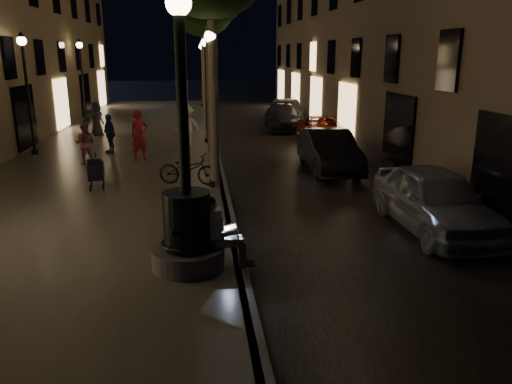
{
  "coord_description": "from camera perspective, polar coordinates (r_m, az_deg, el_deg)",
  "views": [
    {
      "loc": [
        -0.74,
        -7.0,
        4.19
      ],
      "look_at": [
        0.43,
        3.0,
        1.38
      ],
      "focal_mm": 35.0,
      "sensor_mm": 36.0,
      "label": 1
    }
  ],
  "objects": [
    {
      "name": "seated_man_laptop",
      "position": [
        9.58,
        -4.17,
        -4.32
      ],
      "size": [
        1.03,
        0.35,
        1.4
      ],
      "color": "gray",
      "rests_on": "promenade"
    },
    {
      "name": "car_front",
      "position": [
        12.81,
        19.78,
        -0.83
      ],
      "size": [
        1.87,
        4.55,
        1.54
      ],
      "primitive_type": "imported",
      "rotation": [
        0.0,
        0.0,
        0.01
      ],
      "color": "#989C9F",
      "rests_on": "ground"
    },
    {
      "name": "lamp_curb_a",
      "position": [
        15.04,
        -5.09,
        11.89
      ],
      "size": [
        0.36,
        0.36,
        4.81
      ],
      "color": "black",
      "rests_on": "promenade"
    },
    {
      "name": "lamp_curb_d",
      "position": [
        39.02,
        -6.22,
        14.09
      ],
      "size": [
        0.36,
        0.36,
        4.81
      ],
      "color": "black",
      "rests_on": "promenade"
    },
    {
      "name": "cobble_lane",
      "position": [
        22.71,
        2.93,
        4.96
      ],
      "size": [
        6.0,
        45.0,
        0.02
      ],
      "primitive_type": "cube",
      "color": "black",
      "rests_on": "ground"
    },
    {
      "name": "car_fifth",
      "position": [
        33.45,
        3.64,
        9.44
      ],
      "size": [
        1.65,
        3.91,
        1.25
      ],
      "primitive_type": "imported",
      "rotation": [
        0.0,
        0.0,
        0.09
      ],
      "color": "gray",
      "rests_on": "ground"
    },
    {
      "name": "fountain_lamppost",
      "position": [
        9.48,
        -7.91,
        -2.86
      ],
      "size": [
        1.4,
        1.4,
        5.21
      ],
      "color": "#59595B",
      "rests_on": "promenade"
    },
    {
      "name": "curb_strip",
      "position": [
        22.39,
        -4.69,
        5.01
      ],
      "size": [
        0.25,
        45.0,
        0.2
      ],
      "primitive_type": "cube",
      "color": "#59595B",
      "rests_on": "ground"
    },
    {
      "name": "stroller",
      "position": [
        15.83,
        -17.82,
        2.28
      ],
      "size": [
        0.56,
        1.09,
        1.09
      ],
      "rotation": [
        0.0,
        0.0,
        0.14
      ],
      "color": "black",
      "rests_on": "promenade"
    },
    {
      "name": "lamp_left_b",
      "position": [
        22.05,
        -24.79,
        11.71
      ],
      "size": [
        0.36,
        0.36,
        4.81
      ],
      "color": "black",
      "rests_on": "promenade"
    },
    {
      "name": "ground",
      "position": [
        22.41,
        -4.68,
        4.76
      ],
      "size": [
        120.0,
        120.0,
        0.0
      ],
      "primitive_type": "plane",
      "color": "black",
      "rests_on": "ground"
    },
    {
      "name": "promenade",
      "position": [
        22.61,
        -14.9,
        4.64
      ],
      "size": [
        8.0,
        45.0,
        0.2
      ],
      "primitive_type": "cube",
      "color": "#605D55",
      "rests_on": "ground"
    },
    {
      "name": "car_third",
      "position": [
        24.31,
        7.6,
        7.04
      ],
      "size": [
        2.46,
        4.71,
        1.27
      ],
      "primitive_type": "imported",
      "rotation": [
        0.0,
        0.0,
        -0.08
      ],
      "color": "maroon",
      "rests_on": "ground"
    },
    {
      "name": "pedestrian_red",
      "position": [
        19.7,
        -13.18,
        6.33
      ],
      "size": [
        0.83,
        0.73,
        1.92
      ],
      "primitive_type": "imported",
      "rotation": [
        0.0,
        0.0,
        0.49
      ],
      "color": "#AD2229",
      "rests_on": "promenade"
    },
    {
      "name": "pedestrian_dark",
      "position": [
        26.38,
        -17.76,
        8.02
      ],
      "size": [
        0.83,
        0.98,
        1.7
      ],
      "primitive_type": "imported",
      "rotation": [
        0.0,
        0.0,
        1.15
      ],
      "color": "#36363B",
      "rests_on": "promenade"
    },
    {
      "name": "car_rear",
      "position": [
        28.83,
        3.03,
        8.59
      ],
      "size": [
        2.38,
        4.92,
        1.38
      ],
      "primitive_type": "imported",
      "rotation": [
        0.0,
        0.0,
        -0.09
      ],
      "color": "#2F2E34",
      "rests_on": "ground"
    },
    {
      "name": "tree_third",
      "position": [
        27.08,
        -6.08,
        19.63
      ],
      "size": [
        3.0,
        3.0,
        7.2
      ],
      "color": "#6B604C",
      "rests_on": "promenade"
    },
    {
      "name": "pedestrian_blue",
      "position": [
        21.47,
        -16.41,
        6.43
      ],
      "size": [
        0.85,
        1.0,
        1.61
      ],
      "primitive_type": "imported",
      "rotation": [
        0.0,
        0.0,
        5.3
      ],
      "color": "navy",
      "rests_on": "promenade"
    },
    {
      "name": "car_second",
      "position": [
        18.49,
        8.33,
        4.69
      ],
      "size": [
        1.64,
        4.55,
        1.49
      ],
      "primitive_type": "imported",
      "rotation": [
        0.0,
        0.0,
        -0.01
      ],
      "color": "black",
      "rests_on": "ground"
    },
    {
      "name": "lamp_curb_b",
      "position": [
        23.03,
        -5.72,
        13.14
      ],
      "size": [
        0.36,
        0.36,
        4.81
      ],
      "color": "black",
      "rests_on": "promenade"
    },
    {
      "name": "pedestrian_white",
      "position": [
        22.04,
        -7.87,
        7.44
      ],
      "size": [
        1.36,
        1.08,
        1.84
      ],
      "primitive_type": "imported",
      "rotation": [
        0.0,
        0.0,
        3.53
      ],
      "color": "silver",
      "rests_on": "promenade"
    },
    {
      "name": "bicycle",
      "position": [
        15.75,
        -7.77,
        2.61
      ],
      "size": [
        1.98,
        1.12,
        0.98
      ],
      "primitive_type": "imported",
      "rotation": [
        0.0,
        0.0,
        1.31
      ],
      "color": "black",
      "rests_on": "promenade"
    },
    {
      "name": "lamp_left_c",
      "position": [
        31.72,
        -19.31,
        13.02
      ],
      "size": [
        0.36,
        0.36,
        4.81
      ],
      "color": "black",
      "rests_on": "promenade"
    },
    {
      "name": "lamp_curb_c",
      "position": [
        31.02,
        -6.03,
        13.74
      ],
      "size": [
        0.36,
        0.36,
        4.81
      ],
      "color": "black",
      "rests_on": "promenade"
    },
    {
      "name": "pedestrian_pink",
      "position": [
        19.52,
        -18.94,
        5.28
      ],
      "size": [
        0.77,
        0.6,
        1.56
      ],
      "primitive_type": "imported",
      "rotation": [
        0.0,
        0.0,
        3.13
      ],
      "color": "#BF6588",
      "rests_on": "promenade"
    },
    {
      "name": "tree_far",
      "position": [
        33.08,
        -6.11,
        19.39
      ],
      "size": [
        3.0,
        3.0,
        7.5
      ],
      "color": "#6B604C",
      "rests_on": "promenade"
    }
  ]
}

